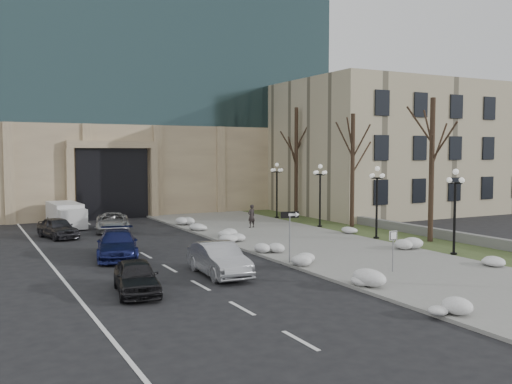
% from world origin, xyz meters
% --- Properties ---
extents(ground, '(160.00, 160.00, 0.00)m').
position_xyz_m(ground, '(0.00, 0.00, 0.00)').
color(ground, black).
rests_on(ground, ground).
extents(sidewalk, '(9.00, 40.00, 0.12)m').
position_xyz_m(sidewalk, '(3.50, 14.00, 0.06)').
color(sidewalk, gray).
rests_on(sidewalk, ground).
extents(curb, '(0.30, 40.00, 0.14)m').
position_xyz_m(curb, '(-1.00, 14.00, 0.07)').
color(curb, gray).
rests_on(curb, ground).
extents(grass_strip, '(4.00, 40.00, 0.10)m').
position_xyz_m(grass_strip, '(10.00, 14.00, 0.05)').
color(grass_strip, '#354522').
rests_on(grass_strip, ground).
extents(stone_wall, '(0.50, 30.00, 0.70)m').
position_xyz_m(stone_wall, '(12.00, 16.00, 0.35)').
color(stone_wall, slate).
rests_on(stone_wall, ground).
extents(office_tower, '(40.00, 24.70, 36.00)m').
position_xyz_m(office_tower, '(-2.01, 43.58, 18.49)').
color(office_tower, tan).
rests_on(office_tower, ground).
extents(classical_building, '(22.00, 18.12, 12.00)m').
position_xyz_m(classical_building, '(22.00, 27.98, 6.00)').
color(classical_building, tan).
rests_on(classical_building, ground).
extents(car_a, '(2.19, 4.19, 1.36)m').
position_xyz_m(car_a, '(-9.28, 5.91, 0.68)').
color(car_a, black).
rests_on(car_a, ground).
extents(car_b, '(1.77, 4.65, 1.52)m').
position_xyz_m(car_b, '(-5.01, 7.42, 0.76)').
color(car_b, '#999BA0').
rests_on(car_b, ground).
extents(car_c, '(3.21, 5.45, 1.48)m').
position_xyz_m(car_c, '(-8.07, 13.90, 0.74)').
color(car_c, '#171C51').
rests_on(car_c, ground).
extents(car_d, '(3.24, 5.23, 1.35)m').
position_xyz_m(car_d, '(-5.88, 24.21, 0.67)').
color(car_d, '#B9B9B9').
rests_on(car_d, ground).
extents(car_e, '(2.53, 4.31, 1.38)m').
position_xyz_m(car_e, '(-9.81, 22.79, 0.69)').
color(car_e, '#2C2C30').
rests_on(car_e, ground).
extents(pedestrian, '(0.70, 0.54, 1.69)m').
position_xyz_m(pedestrian, '(3.51, 20.83, 0.97)').
color(pedestrian, black).
rests_on(pedestrian, sidewalk).
extents(box_truck, '(2.23, 5.76, 1.80)m').
position_xyz_m(box_truck, '(-8.38, 28.42, 0.87)').
color(box_truck, silver).
rests_on(box_truck, ground).
extents(one_way_sign, '(1.01, 0.31, 2.70)m').
position_xyz_m(one_way_sign, '(-0.74, 7.96, 2.23)').
color(one_way_sign, slate).
rests_on(one_way_sign, ground).
extents(keep_sign, '(0.44, 0.06, 2.03)m').
position_xyz_m(keep_sign, '(2.26, 3.97, 1.49)').
color(keep_sign, slate).
rests_on(keep_sign, ground).
extents(snow_clump_a, '(1.10, 1.60, 0.36)m').
position_xyz_m(snow_clump_a, '(-0.80, -2.21, 0.30)').
color(snow_clump_a, white).
rests_on(snow_clump_a, sidewalk).
extents(snow_clump_b, '(1.10, 1.60, 0.36)m').
position_xyz_m(snow_clump_b, '(-0.86, 2.70, 0.30)').
color(snow_clump_b, white).
rests_on(snow_clump_b, sidewalk).
extents(snow_clump_c, '(1.10, 1.60, 0.36)m').
position_xyz_m(snow_clump_c, '(-0.38, 7.46, 0.30)').
color(snow_clump_c, white).
rests_on(snow_clump_c, sidewalk).
extents(snow_clump_d, '(1.10, 1.60, 0.36)m').
position_xyz_m(snow_clump_d, '(-0.37, 11.19, 0.30)').
color(snow_clump_d, white).
rests_on(snow_clump_d, sidewalk).
extents(snow_clump_e, '(1.10, 1.60, 0.36)m').
position_xyz_m(snow_clump_e, '(-0.54, 15.51, 0.30)').
color(snow_clump_e, white).
rests_on(snow_clump_e, sidewalk).
extents(snow_clump_f, '(1.10, 1.60, 0.36)m').
position_xyz_m(snow_clump_f, '(-0.58, 20.80, 0.30)').
color(snow_clump_f, white).
rests_on(snow_clump_f, sidewalk).
extents(snow_clump_g, '(1.10, 1.60, 0.36)m').
position_xyz_m(snow_clump_g, '(-0.35, 24.88, 0.30)').
color(snow_clump_g, white).
rests_on(snow_clump_g, sidewalk).
extents(snow_clump_h, '(1.10, 1.60, 0.36)m').
position_xyz_m(snow_clump_h, '(7.55, 2.58, 0.30)').
color(snow_clump_h, white).
rests_on(snow_clump_h, sidewalk).
extents(snow_clump_i, '(1.10, 1.60, 0.36)m').
position_xyz_m(snow_clump_i, '(7.31, 8.80, 0.30)').
color(snow_clump_i, white).
rests_on(snow_clump_i, sidewalk).
extents(snow_clump_j, '(1.10, 1.60, 0.36)m').
position_xyz_m(snow_clump_j, '(7.71, 14.69, 0.30)').
color(snow_clump_j, white).
rests_on(snow_clump_j, sidewalk).
extents(snow_clump_k, '(1.10, 1.60, 0.36)m').
position_xyz_m(snow_clump_k, '(-0.16, 17.00, 0.30)').
color(snow_clump_k, white).
rests_on(snow_clump_k, sidewalk).
extents(lamppost_a, '(1.18, 1.18, 4.76)m').
position_xyz_m(lamppost_a, '(8.30, 6.00, 3.07)').
color(lamppost_a, black).
rests_on(lamppost_a, ground).
extents(lamppost_b, '(1.18, 1.18, 4.76)m').
position_xyz_m(lamppost_b, '(8.30, 12.50, 3.07)').
color(lamppost_b, black).
rests_on(lamppost_b, ground).
extents(lamppost_c, '(1.18, 1.18, 4.76)m').
position_xyz_m(lamppost_c, '(8.30, 19.00, 3.07)').
color(lamppost_c, black).
rests_on(lamppost_c, ground).
extents(lamppost_d, '(1.18, 1.18, 4.76)m').
position_xyz_m(lamppost_d, '(8.30, 25.50, 3.07)').
color(lamppost_d, black).
rests_on(lamppost_d, ground).
extents(tree_near, '(3.20, 3.20, 9.00)m').
position_xyz_m(tree_near, '(10.50, 10.00, 5.83)').
color(tree_near, black).
rests_on(tree_near, ground).
extents(tree_mid, '(3.20, 3.20, 8.50)m').
position_xyz_m(tree_mid, '(10.50, 18.00, 5.50)').
color(tree_mid, black).
rests_on(tree_mid, ground).
extents(tree_far, '(3.20, 3.20, 9.50)m').
position_xyz_m(tree_far, '(10.50, 26.00, 6.15)').
color(tree_far, black).
rests_on(tree_far, ground).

